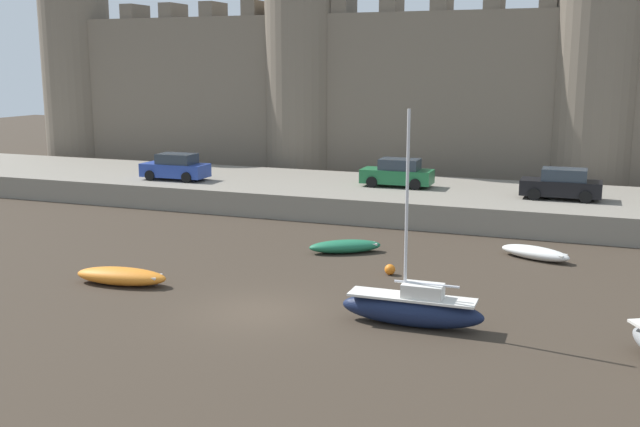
% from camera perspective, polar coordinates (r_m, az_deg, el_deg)
% --- Properties ---
extents(ground_plane, '(160.00, 160.00, 0.00)m').
position_cam_1_polar(ground_plane, '(25.93, -4.78, -7.48)').
color(ground_plane, '#382D23').
extents(quay_road, '(71.71, 10.00, 1.37)m').
position_cam_1_polar(quay_road, '(43.59, 6.30, 1.11)').
color(quay_road, gray).
rests_on(quay_road, ground).
extents(castle, '(65.87, 6.16, 20.65)m').
position_cam_1_polar(castle, '(52.01, 9.11, 10.26)').
color(castle, '#706354').
rests_on(castle, ground).
extents(rowboat_midflat_right, '(3.29, 2.07, 0.57)m').
position_cam_1_polar(rowboat_midflat_right, '(33.88, 16.07, -2.87)').
color(rowboat_midflat_right, silver).
rests_on(rowboat_midflat_right, ground).
extents(rowboat_near_channel_right, '(3.34, 2.57, 0.59)m').
position_cam_1_polar(rowboat_near_channel_right, '(33.68, 1.94, -2.49)').
color(rowboat_near_channel_right, '#1E6B47').
rests_on(rowboat_near_channel_right, ground).
extents(sailboat_midflat_left, '(4.69, 1.20, 6.99)m').
position_cam_1_polar(sailboat_midflat_left, '(24.53, 7.05, -7.13)').
color(sailboat_midflat_left, '#141E3D').
rests_on(sailboat_midflat_left, ground).
extents(rowboat_near_channel_left, '(3.82, 1.61, 0.67)m').
position_cam_1_polar(rowboat_near_channel_left, '(29.84, -14.90, -4.61)').
color(rowboat_near_channel_left, orange).
rests_on(rowboat_near_channel_left, ground).
extents(mooring_buoy_near_channel, '(0.43, 0.43, 0.43)m').
position_cam_1_polar(mooring_buoy_near_channel, '(30.33, 5.35, -4.27)').
color(mooring_buoy_near_channel, orange).
rests_on(mooring_buoy_near_channel, ground).
extents(car_quay_centre_east, '(4.13, 1.93, 1.62)m').
position_cam_1_polar(car_quay_centre_east, '(43.63, 5.94, 3.07)').
color(car_quay_centre_east, '#1E6638').
rests_on(car_quay_centre_east, quay_road).
extents(car_quay_west, '(4.13, 1.93, 1.62)m').
position_cam_1_polar(car_quay_west, '(41.31, 17.93, 2.12)').
color(car_quay_west, black).
rests_on(car_quay_west, quay_road).
extents(car_quay_centre_west, '(4.13, 1.93, 1.62)m').
position_cam_1_polar(car_quay_centre_west, '(46.81, -10.94, 3.48)').
color(car_quay_centre_west, '#263F99').
rests_on(car_quay_centre_west, quay_road).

